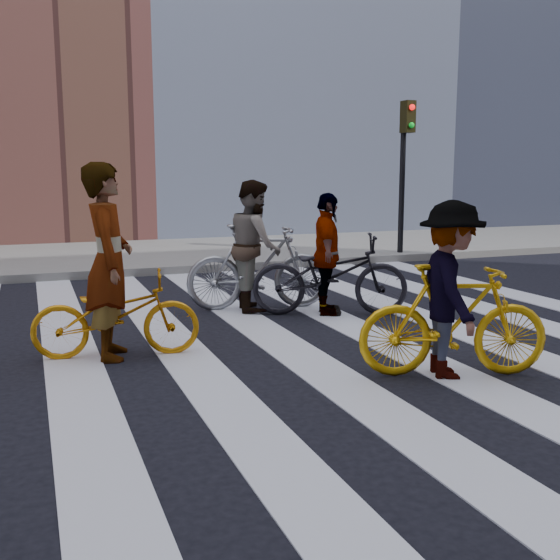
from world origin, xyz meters
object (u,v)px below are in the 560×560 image
bike_silver_mid (258,267)px  rider_rear (327,255)px  bike_dark_rear (330,275)px  bike_yellow_right (454,320)px  rider_left (109,262)px  rider_right (450,290)px  bike_yellow_left (116,315)px  traffic_signal (405,152)px  rider_mid (255,245)px

bike_silver_mid → rider_rear: 1.01m
bike_dark_rear → rider_rear: bearing=111.4°
bike_yellow_right → rider_left: bearing=77.7°
bike_yellow_right → rider_right: rider_right is taller
bike_yellow_left → rider_rear: 3.05m
bike_dark_rear → rider_left: (-2.94, -1.04, 0.45)m
bike_dark_rear → rider_right: (-0.12, -2.80, 0.28)m
bike_yellow_left → rider_rear: size_ratio=1.04×
rider_rear → traffic_signal: bearing=-19.7°
bike_yellow_right → rider_rear: rider_rear is taller
rider_mid → rider_rear: bearing=-121.1°
traffic_signal → rider_mid: bearing=-140.9°
bike_silver_mid → traffic_signal: bearing=-40.4°
rider_rear → bike_yellow_right: bearing=-159.0°
bike_yellow_right → bike_yellow_left: bearing=77.2°
bike_yellow_right → rider_left: rider_left is taller
bike_silver_mid → bike_dark_rear: bike_silver_mid is taller
bike_silver_mid → bike_dark_rear: size_ratio=0.96×
traffic_signal → rider_mid: 6.12m
rider_rear → rider_right: bearing=-160.0°
bike_silver_mid → rider_right: rider_right is taller
bike_yellow_left → bike_dark_rear: (2.89, 1.04, 0.10)m
rider_right → traffic_signal: bearing=-9.4°
rider_left → rider_right: size_ratio=1.21×
traffic_signal → rider_left: traffic_signal is taller
traffic_signal → rider_left: (-6.76, -5.47, -1.29)m
bike_yellow_right → rider_left: 3.40m
bike_silver_mid → rider_left: 2.80m
traffic_signal → rider_right: bearing=-118.6°
bike_yellow_left → bike_yellow_right: 3.33m
traffic_signal → rider_right: 8.36m
bike_yellow_left → bike_dark_rear: 3.07m
bike_yellow_right → rider_right: size_ratio=1.07×
rider_left → rider_rear: 3.08m
rider_mid → rider_right: size_ratio=1.09×
bike_yellow_right → rider_right: 0.29m
rider_right → bike_yellow_left: bearing=76.8°
bike_silver_mid → rider_right: size_ratio=1.21×
bike_silver_mid → bike_yellow_right: size_ratio=1.12×
traffic_signal → rider_rear: bearing=-131.1°
bike_yellow_right → rider_mid: bearing=31.3°
bike_dark_rear → rider_right: 2.81m
bike_dark_rear → rider_left: 3.15m
bike_silver_mid → bike_dark_rear: bearing=-121.1°
traffic_signal → bike_yellow_right: bearing=-118.2°
traffic_signal → bike_silver_mid: (-4.58, -3.76, -1.69)m
bike_yellow_right → bike_dark_rear: 2.80m
bike_yellow_right → rider_mid: 3.57m
traffic_signal → bike_dark_rear: size_ratio=1.63×
bike_dark_rear → rider_rear: rider_rear is taller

